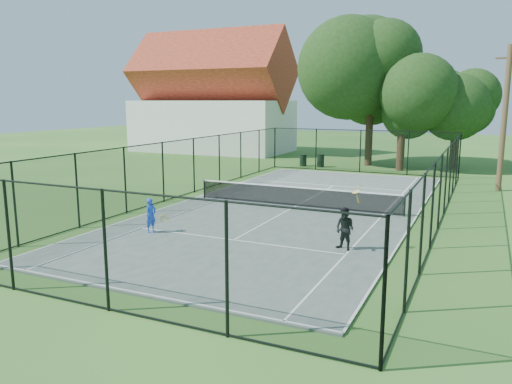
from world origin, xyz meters
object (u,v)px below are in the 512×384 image
at_px(trash_bin_left, 303,160).
at_px(player_blue, 151,215).
at_px(player_black, 345,229).
at_px(tennis_net, 296,196).
at_px(trash_bin_right, 321,161).
at_px(utility_pole, 504,118).

height_order(trash_bin_left, player_blue, player_blue).
distance_m(trash_bin_left, player_black, 22.35).
bearing_deg(tennis_net, player_black, -56.41).
bearing_deg(tennis_net, trash_bin_right, 103.05).
distance_m(tennis_net, utility_pole, 13.06).
xyz_separation_m(tennis_net, trash_bin_right, (-3.40, 14.65, -0.09)).
bearing_deg(trash_bin_left, utility_pole, -22.57).
relative_size(trash_bin_right, utility_pole, 0.12).
height_order(utility_pole, player_blue, utility_pole).
bearing_deg(utility_pole, player_black, -108.11).
bearing_deg(trash_bin_left, player_blue, -86.10).
xyz_separation_m(trash_bin_right, player_black, (7.32, -20.56, 0.29)).
xyz_separation_m(tennis_net, player_black, (3.92, -5.91, 0.21)).
bearing_deg(player_blue, trash_bin_right, 90.13).
bearing_deg(player_blue, trash_bin_left, 93.90).
bearing_deg(trash_bin_right, tennis_net, -76.95).
bearing_deg(player_blue, player_black, 6.53).
height_order(trash_bin_left, player_black, player_black).
xyz_separation_m(trash_bin_right, player_blue, (0.05, -21.39, 0.22)).
bearing_deg(player_black, tennis_net, 123.59).
distance_m(trash_bin_right, utility_pole, 13.91).
xyz_separation_m(trash_bin_left, player_blue, (1.46, -21.40, 0.26)).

